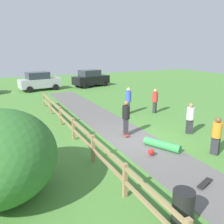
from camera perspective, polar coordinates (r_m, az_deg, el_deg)
ground_plane at (r=11.74m, az=5.10°, el=-6.62°), size 60.00×60.00×0.00m
asphalt_path at (r=11.74m, az=5.10°, el=-6.58°), size 2.40×28.00×0.02m
wooden_fence at (r=10.47m, az=-7.17°, el=-5.51°), size 0.12×18.12×1.10m
trash_bin at (r=6.72m, az=16.68°, el=-20.94°), size 0.56×0.56×0.90m
skater_riding at (r=11.94m, az=3.37°, el=-1.07°), size 0.47×0.82×1.78m
skater_fallen at (r=10.75m, az=11.71°, el=-7.84°), size 1.52×1.67×0.36m
skateboard_loose at (r=8.61m, az=21.37°, el=-15.59°), size 0.82×0.47×0.08m
bystander_blue at (r=16.05m, az=3.95°, el=3.05°), size 0.51×0.51×1.79m
bystander_white at (r=12.89m, az=18.25°, el=-1.17°), size 0.52×0.52×1.63m
bystander_red at (r=16.52m, az=10.26°, el=2.89°), size 0.53×0.53×1.66m
bystander_orange at (r=10.74m, az=23.78°, el=-4.91°), size 0.49×0.49×1.64m
parked_car_black at (r=27.79m, az=-5.13°, el=8.07°), size 4.49×2.75×1.92m
parked_car_silver at (r=26.32m, az=-17.00°, el=7.08°), size 4.39×2.43×1.92m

